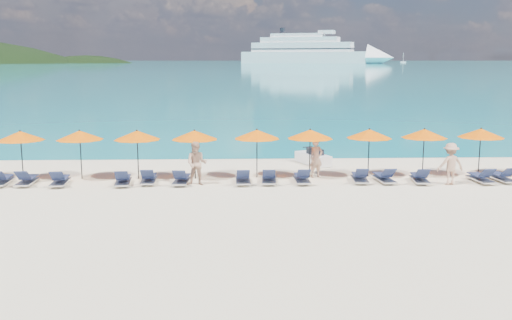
{
  "coord_description": "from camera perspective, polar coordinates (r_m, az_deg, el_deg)",
  "views": [
    {
      "loc": [
        -0.84,
        -20.74,
        5.48
      ],
      "look_at": [
        0.0,
        3.0,
        1.2
      ],
      "focal_mm": 40.0,
      "sensor_mm": 36.0,
      "label": 1
    }
  ],
  "objects": [
    {
      "name": "ground",
      "position": [
        21.47,
        0.28,
        -4.57
      ],
      "size": [
        1400.0,
        1400.0,
        0.0
      ],
      "primitive_type": "plane",
      "color": "beige"
    },
    {
      "name": "sea",
      "position": [
        680.77,
        -1.98,
        9.74
      ],
      "size": [
        1600.0,
        1300.0,
        0.01
      ],
      "primitive_type": "cube",
      "color": "#1FA9B2",
      "rests_on": "ground"
    },
    {
      "name": "headland_small",
      "position": [
        600.96,
        -16.48,
        5.93
      ],
      "size": [
        162.0,
        126.0,
        85.5
      ],
      "color": "black",
      "rests_on": "ground"
    },
    {
      "name": "cruise_ship",
      "position": [
        545.52,
        6.13,
        10.66
      ],
      "size": [
        140.96,
        75.28,
        39.82
      ],
      "rotation": [
        0.0,
        0.0,
        -0.39
      ],
      "color": "white",
      "rests_on": "ground"
    },
    {
      "name": "sailboat_near",
      "position": [
        577.35,
        11.83,
        9.56
      ],
      "size": [
        5.83,
        1.94,
        10.68
      ],
      "color": "white",
      "rests_on": "ground"
    },
    {
      "name": "sailboat_far",
      "position": [
        634.15,
        14.5,
        9.49
      ],
      "size": [
        5.7,
        1.9,
        10.46
      ],
      "color": "white",
      "rests_on": "ground"
    },
    {
      "name": "jetski",
      "position": [
        29.74,
        5.74,
        0.21
      ],
      "size": [
        1.73,
        2.49,
        0.83
      ],
      "rotation": [
        0.0,
        0.0,
        0.41
      ],
      "color": "white",
      "rests_on": "ground"
    },
    {
      "name": "beachgoer_a",
      "position": [
        26.45,
        6.04,
        0.18
      ],
      "size": [
        0.77,
        0.64,
        1.79
      ],
      "primitive_type": "imported",
      "rotation": [
        0.0,
        0.0,
        0.38
      ],
      "color": "tan",
      "rests_on": "ground"
    },
    {
      "name": "beachgoer_b",
      "position": [
        24.79,
        -5.95,
        -0.36
      ],
      "size": [
        0.99,
        0.65,
        1.91
      ],
      "primitive_type": "imported",
      "rotation": [
        0.0,
        0.0,
        -0.13
      ],
      "color": "tan",
      "rests_on": "ground"
    },
    {
      "name": "beachgoer_c",
      "position": [
        26.17,
        18.87,
        -0.37
      ],
      "size": [
        1.25,
        0.69,
        1.84
      ],
      "primitive_type": "imported",
      "rotation": [
        0.0,
        0.0,
        3.26
      ],
      "color": "tan",
      "rests_on": "ground"
    },
    {
      "name": "umbrella_2",
      "position": [
        27.69,
        -22.5,
        2.25
      ],
      "size": [
        2.1,
        2.1,
        2.28
      ],
      "color": "black",
      "rests_on": "ground"
    },
    {
      "name": "umbrella_3",
      "position": [
        27.0,
        -17.22,
        2.38
      ],
      "size": [
        2.1,
        2.1,
        2.28
      ],
      "color": "black",
      "rests_on": "ground"
    },
    {
      "name": "umbrella_4",
      "position": [
        26.35,
        -11.81,
        2.45
      ],
      "size": [
        2.1,
        2.1,
        2.28
      ],
      "color": "black",
      "rests_on": "ground"
    },
    {
      "name": "umbrella_5",
      "position": [
        26.0,
        -6.16,
        2.5
      ],
      "size": [
        2.1,
        2.1,
        2.28
      ],
      "color": "black",
      "rests_on": "ground"
    },
    {
      "name": "umbrella_6",
      "position": [
        26.11,
        0.09,
        2.59
      ],
      "size": [
        2.1,
        2.1,
        2.28
      ],
      "color": "black",
      "rests_on": "ground"
    },
    {
      "name": "umbrella_7",
      "position": [
        26.27,
        5.44,
        2.59
      ],
      "size": [
        2.1,
        2.1,
        2.28
      ],
      "color": "black",
      "rests_on": "ground"
    },
    {
      "name": "umbrella_8",
      "position": [
        26.81,
        11.27,
        2.6
      ],
      "size": [
        2.1,
        2.1,
        2.28
      ],
      "color": "black",
      "rests_on": "ground"
    },
    {
      "name": "umbrella_9",
      "position": [
        27.52,
        16.49,
        2.56
      ],
      "size": [
        2.1,
        2.1,
        2.28
      ],
      "color": "black",
      "rests_on": "ground"
    },
    {
      "name": "umbrella_10",
      "position": [
        28.52,
        21.57,
        2.52
      ],
      "size": [
        2.1,
        2.1,
        2.28
      ],
      "color": "black",
      "rests_on": "ground"
    },
    {
      "name": "lounger_3",
      "position": [
        27.18,
        -24.04,
        -1.81
      ],
      "size": [
        0.74,
        1.74,
        0.66
      ],
      "rotation": [
        0.0,
        0.0,
        0.07
      ],
      "color": "silver",
      "rests_on": "ground"
    },
    {
      "name": "lounger_4",
      "position": [
        26.78,
        -21.91,
        -1.83
      ],
      "size": [
        0.67,
        1.72,
        0.66
      ],
      "rotation": [
        0.0,
        0.0,
        0.03
      ],
      "color": "silver",
      "rests_on": "ground"
    },
    {
      "name": "lounger_5",
      "position": [
        26.18,
        -19.0,
        -1.91
      ],
      "size": [
        0.76,
        1.75,
        0.66
      ],
      "rotation": [
        0.0,
        0.0,
        0.08
      ],
      "color": "silver",
      "rests_on": "ground"
    },
    {
      "name": "lounger_6",
      "position": [
        25.49,
        -13.16,
        -1.93
      ],
      "size": [
        0.79,
        1.75,
        0.66
      ],
      "rotation": [
        0.0,
        0.0,
        0.1
      ],
      "color": "silver",
      "rests_on": "ground"
    },
    {
      "name": "lounger_7",
      "position": [
        25.58,
        -10.67,
        -1.8
      ],
      "size": [
        0.69,
        1.72,
        0.66
      ],
      "rotation": [
        0.0,
        0.0,
        0.04
      ],
      "color": "silver",
      "rests_on": "ground"
    },
    {
      "name": "lounger_8",
      "position": [
        25.22,
        -7.45,
        -1.88
      ],
      "size": [
        0.74,
        1.74,
        0.66
      ],
      "rotation": [
        0.0,
        0.0,
        -0.07
      ],
      "color": "silver",
      "rests_on": "ground"
    },
    {
      "name": "lounger_9",
      "position": [
        25.11,
        -1.32,
        -1.85
      ],
      "size": [
        0.65,
        1.71,
        0.66
      ],
      "rotation": [
        0.0,
        0.0,
        0.02
      ],
      "color": "silver",
      "rests_on": "ground"
    },
    {
      "name": "lounger_10",
      "position": [
        25.18,
        1.31,
        -1.81
      ],
      "size": [
        0.72,
        1.73,
        0.66
      ],
      "rotation": [
        0.0,
        0.0,
        -0.06
      ],
      "color": "silver",
      "rests_on": "ground"
    },
    {
      "name": "lounger_11",
      "position": [
        25.3,
        4.62,
        -1.79
      ],
      "size": [
        0.65,
        1.71,
        0.66
      ],
      "rotation": [
        0.0,
        0.0,
        0.02
      ],
      "color": "silver",
      "rests_on": "ground"
    },
    {
      "name": "lounger_12",
      "position": [
        25.78,
        10.35,
        -1.69
      ],
      "size": [
        0.75,
        1.74,
        0.66
      ],
      "rotation": [
        0.0,
        0.0,
        -0.08
      ],
      "color": "silver",
      "rests_on": "ground"
    },
    {
      "name": "lounger_13",
      "position": [
        25.99,
        12.69,
        -1.68
      ],
      "size": [
        0.77,
        1.75,
        0.66
      ],
      "rotation": [
        0.0,
        0.0,
        0.09
      ],
      "color": "silver",
      "rests_on": "ground"
    },
    {
      "name": "lounger_14",
      "position": [
        26.3,
        16.06,
        -1.69
      ],
      "size": [
        0.79,
        1.75,
        0.66
      ],
      "rotation": [
        0.0,
        0.0,
        -0.1
      ],
      "color": "silver",
      "rests_on": "ground"
    },
    {
      "name": "lounger_15",
      "position": [
        27.22,
        21.57,
        -1.62
      ],
      "size": [
        0.75,
        1.74,
        0.66
      ],
      "rotation": [
        0.0,
        0.0,
        0.08
      ],
      "color": "silver",
      "rests_on": "ground"
    },
    {
      "name": "lounger_16",
      "position": [
        27.79,
        23.36,
        -1.52
      ],
      "size": [
        0.79,
        1.75,
        0.66
      ],
      "rotation": [
        0.0,
        0.0,
        0.1
      ],
      "color": "silver",
      "rests_on": "ground"
    }
  ]
}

